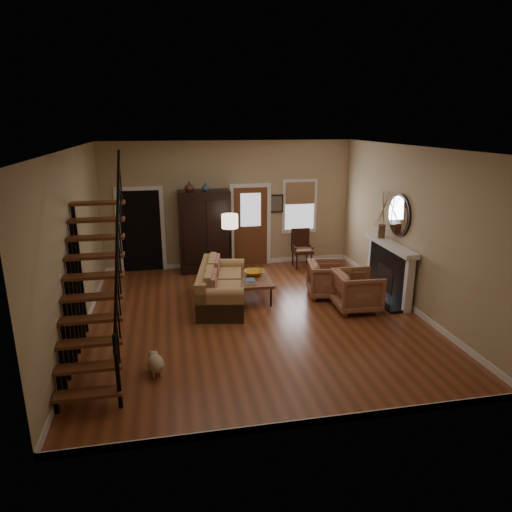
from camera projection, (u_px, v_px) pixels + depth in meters
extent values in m
plane|color=brown|center=(255.00, 317.00, 9.12)|extent=(7.00, 7.00, 0.00)
plane|color=white|center=(255.00, 148.00, 8.18)|extent=(7.00, 7.00, 0.00)
cube|color=tan|center=(230.00, 205.00, 11.95)|extent=(6.50, 0.04, 3.30)
cube|color=tan|center=(75.00, 246.00, 8.05)|extent=(0.04, 7.00, 3.30)
cube|color=tan|center=(412.00, 229.00, 9.25)|extent=(0.04, 7.00, 3.30)
cube|color=black|center=(141.00, 230.00, 11.83)|extent=(1.00, 0.36, 2.10)
cube|color=brown|center=(250.00, 227.00, 12.20)|extent=(0.90, 0.06, 2.10)
cube|color=silver|center=(300.00, 207.00, 12.29)|extent=(0.96, 0.06, 1.46)
cube|color=black|center=(390.00, 272.00, 10.00)|extent=(0.24, 1.60, 1.15)
cube|color=white|center=(390.00, 245.00, 9.81)|extent=(0.30, 1.95, 0.10)
cylinder|color=silver|center=(399.00, 215.00, 9.65)|extent=(0.05, 0.90, 0.90)
imported|color=#4C2619|center=(189.00, 186.00, 11.17)|extent=(0.24, 0.24, 0.25)
imported|color=#334C60|center=(206.00, 187.00, 11.24)|extent=(0.20, 0.20, 0.21)
imported|color=orange|center=(254.00, 273.00, 10.11)|extent=(0.43, 0.43, 0.11)
imported|color=brown|center=(357.00, 291.00, 9.38)|extent=(0.94, 0.92, 0.82)
imported|color=brown|center=(328.00, 279.00, 10.11)|extent=(1.00, 0.99, 0.78)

